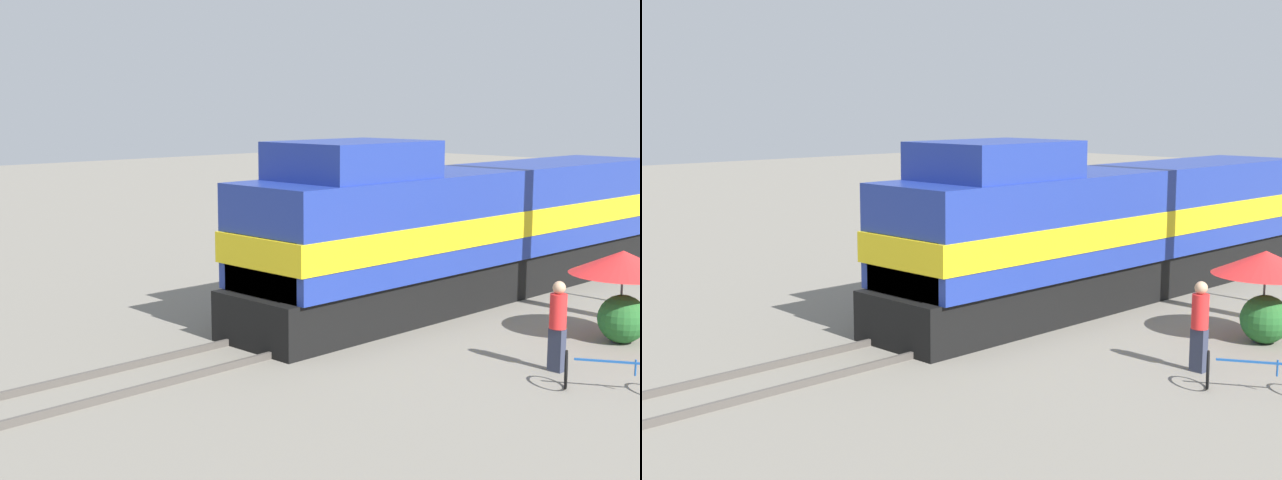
{
  "view_description": "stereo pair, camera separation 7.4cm",
  "coord_description": "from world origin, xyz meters",
  "views": [
    {
      "loc": [
        14.46,
        -17.47,
        5.34
      ],
      "look_at": [
        1.2,
        -4.48,
        2.49
      ],
      "focal_mm": 50.0,
      "sensor_mm": 36.0,
      "label": 1
    },
    {
      "loc": [
        14.51,
        -17.42,
        5.34
      ],
      "look_at": [
        1.2,
        -4.48,
        2.49
      ],
      "focal_mm": 50.0,
      "sensor_mm": 36.0,
      "label": 2
    }
  ],
  "objects": [
    {
      "name": "vendor_umbrella",
      "position": [
        5.16,
        1.2,
        1.8
      ],
      "size": [
        2.39,
        2.39,
        2.07
      ],
      "color": "#4C4C4C",
      "rests_on": "ground_plane"
    },
    {
      "name": "person_bystander",
      "position": [
        5.41,
        -1.95,
        1.02
      ],
      "size": [
        0.34,
        0.34,
        1.85
      ],
      "color": "#2D3347",
      "rests_on": "ground_plane"
    },
    {
      "name": "ground_plane",
      "position": [
        0.0,
        0.0,
        0.0
      ],
      "size": [
        120.0,
        120.0,
        0.0
      ],
      "primitive_type": "plane",
      "color": "slate"
    },
    {
      "name": "rail_near",
      "position": [
        -0.72,
        0.0,
        0.07
      ],
      "size": [
        0.08,
        28.8,
        0.15
      ],
      "primitive_type": "cube",
      "color": "#4C4742",
      "rests_on": "ground_plane"
    },
    {
      "name": "locomotive",
      "position": [
        0.0,
        2.23,
        1.95
      ],
      "size": [
        2.86,
        16.31,
        4.47
      ],
      "color": "black",
      "rests_on": "ground_plane"
    },
    {
      "name": "shrub_cluster",
      "position": [
        5.3,
        1.03,
        0.55
      ],
      "size": [
        1.1,
        1.1,
        1.1
      ],
      "primitive_type": "sphere",
      "color": "#236028",
      "rests_on": "ground_plane"
    },
    {
      "name": "rail_far",
      "position": [
        0.72,
        0.0,
        0.07
      ],
      "size": [
        0.08,
        28.8,
        0.15
      ],
      "primitive_type": "cube",
      "color": "#4C4742",
      "rests_on": "ground_plane"
    },
    {
      "name": "bicycle",
      "position": [
        6.91,
        -2.33,
        0.38
      ],
      "size": [
        2.0,
        1.6,
        0.74
      ],
      "rotation": [
        0.0,
        0.0,
        2.11
      ],
      "color": "black",
      "rests_on": "ground_plane"
    }
  ]
}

